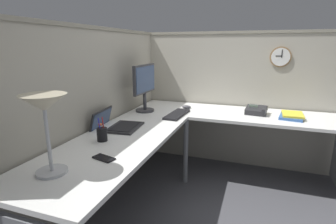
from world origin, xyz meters
TOP-DOWN VIEW (x-y plane):
  - ground_plane at (0.00, 0.00)m, footprint 6.80×6.80m
  - cubicle_wall_back at (-0.36, 0.87)m, footprint 2.57×0.12m
  - cubicle_wall_right at (0.87, -0.27)m, footprint 0.12×2.37m
  - desk at (-0.15, -0.05)m, footprint 2.35×2.15m
  - monitor at (0.22, 0.64)m, footprint 0.46×0.20m
  - laptop at (-0.40, 0.65)m, footprint 0.37×0.41m
  - keyboard at (0.16, 0.26)m, footprint 0.44×0.16m
  - computer_mouse at (0.49, 0.25)m, footprint 0.06×0.10m
  - desk_lamp_dome at (-1.25, 0.55)m, footprint 0.24×0.24m
  - pen_cup at (-0.72, 0.57)m, footprint 0.08×0.08m
  - cell_phone at (-0.99, 0.38)m, footprint 0.10×0.16m
  - office_phone at (0.48, -0.51)m, footprint 0.22×0.23m
  - book_stack at (0.45, -0.84)m, footprint 0.31×0.25m
  - wall_clock at (0.82, -0.70)m, footprint 0.04×0.22m
  - pinned_note_leftmost at (-1.02, 0.82)m, footprint 0.07×0.00m

SIDE VIEW (x-z plane):
  - ground_plane at x=0.00m, z-range 0.00..0.00m
  - desk at x=-0.15m, z-range 0.27..1.00m
  - cell_phone at x=-0.99m, z-range 0.73..0.74m
  - keyboard at x=0.16m, z-range 0.73..0.75m
  - computer_mouse at x=0.49m, z-range 0.73..0.76m
  - book_stack at x=0.45m, z-range 0.73..0.77m
  - laptop at x=-0.40m, z-range 0.65..0.86m
  - office_phone at x=0.48m, z-range 0.71..0.82m
  - pen_cup at x=-0.72m, z-range 0.69..0.87m
  - cubicle_wall_back at x=-0.36m, z-range 0.00..1.58m
  - cubicle_wall_right at x=0.87m, z-range 0.00..1.58m
  - monitor at x=0.22m, z-range 0.77..1.27m
  - pinned_note_leftmost at x=-1.02m, z-range 1.05..1.11m
  - desk_lamp_dome at x=-1.25m, z-range 0.87..1.32m
  - wall_clock at x=0.82m, z-range 1.19..1.41m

